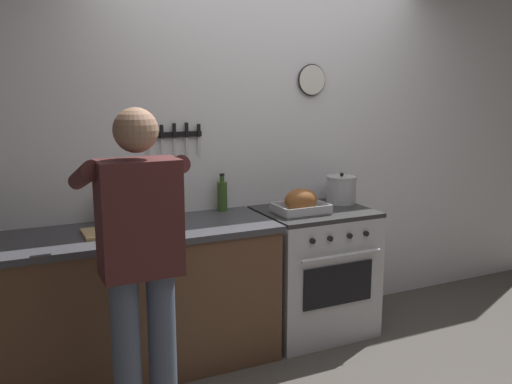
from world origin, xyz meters
The scene contains 11 objects.
wall_back centered at (0.00, 1.35, 1.30)m, with size 6.00×0.13×2.60m.
counter_block centered at (-1.20, 0.99, 0.45)m, with size 2.03×0.65×0.90m.
stove centered at (0.22, 0.99, 0.45)m, with size 0.76×0.67×0.90m.
person_cook centered at (-1.18, 0.31, 0.95)m, with size 0.51×0.63×1.66m.
roasting_pan centered at (0.07, 0.93, 0.98)m, with size 0.35×0.26×0.17m.
stock_pot centered at (0.51, 1.10, 1.00)m, with size 0.22×0.22×0.23m.
cutting_board centered at (-1.17, 0.96, 0.91)m, with size 0.36×0.24×0.02m, color tan.
bottle_soy_sauce centered at (-0.96, 1.07, 0.98)m, with size 0.06×0.06×0.18m.
bottle_vinegar centered at (-1.17, 1.24, 1.00)m, with size 0.06×0.06×0.25m.
bottle_olive_oil centered at (-0.38, 1.23, 1.01)m, with size 0.07×0.07×0.26m.
bottle_dish_soap centered at (-1.16, 1.15, 0.99)m, with size 0.07×0.07×0.22m.
Camera 1 is at (-1.77, -2.24, 1.76)m, focal length 38.69 mm.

